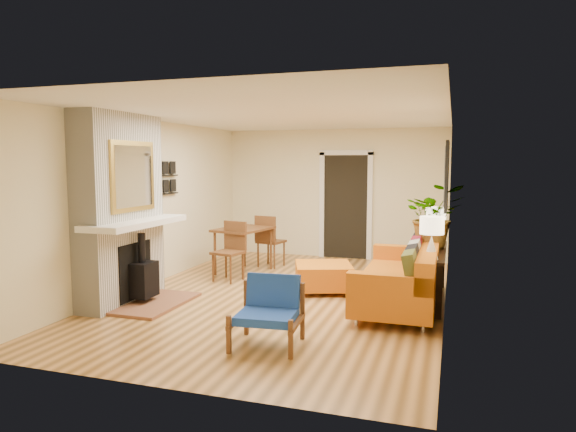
# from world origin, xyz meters

# --- Properties ---
(room_shell) EXTENTS (6.50, 6.50, 6.50)m
(room_shell) POSITION_xyz_m (0.60, 2.63, 1.24)
(room_shell) COLOR tan
(room_shell) RESTS_ON ground
(fireplace) EXTENTS (1.09, 1.68, 2.60)m
(fireplace) POSITION_xyz_m (-2.00, -1.00, 1.24)
(fireplace) COLOR white
(fireplace) RESTS_ON ground
(sofa) EXTENTS (0.99, 2.31, 0.91)m
(sofa) POSITION_xyz_m (1.74, -0.04, 0.40)
(sofa) COLOR silver
(sofa) RESTS_ON ground
(ottoman) EXTENTS (1.04, 1.04, 0.42)m
(ottoman) POSITION_xyz_m (0.49, 0.44, 0.24)
(ottoman) COLOR silver
(ottoman) RESTS_ON ground
(blue_chair) EXTENTS (0.75, 0.73, 0.72)m
(blue_chair) POSITION_xyz_m (0.47, -1.91, 0.39)
(blue_chair) COLOR brown
(blue_chair) RESTS_ON ground
(dining_table) EXTENTS (1.01, 1.84, 0.97)m
(dining_table) POSITION_xyz_m (-1.11, 1.30, 0.63)
(dining_table) COLOR brown
(dining_table) RESTS_ON ground
(console_table) EXTENTS (0.34, 1.85, 0.72)m
(console_table) POSITION_xyz_m (2.07, 0.36, 0.58)
(console_table) COLOR black
(console_table) RESTS_ON ground
(lamp_near) EXTENTS (0.30, 0.30, 0.54)m
(lamp_near) POSITION_xyz_m (2.07, -0.35, 1.06)
(lamp_near) COLOR white
(lamp_near) RESTS_ON console_table
(lamp_far) EXTENTS (0.30, 0.30, 0.54)m
(lamp_far) POSITION_xyz_m (2.07, 1.04, 1.06)
(lamp_far) COLOR white
(lamp_far) RESTS_ON console_table
(houseplant) EXTENTS (0.96, 0.88, 0.91)m
(houseplant) POSITION_xyz_m (2.06, 0.64, 1.18)
(houseplant) COLOR #1E5919
(houseplant) RESTS_ON console_table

